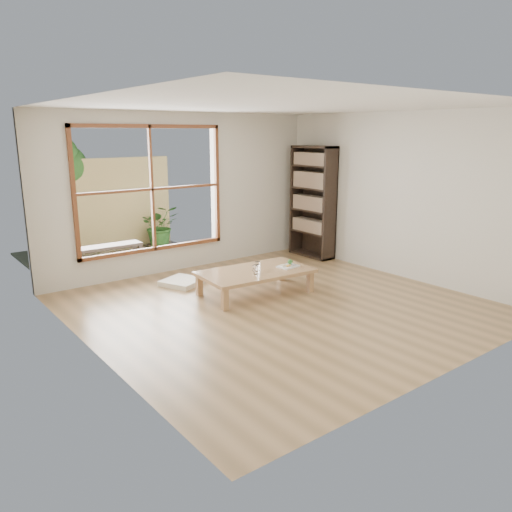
{
  "coord_description": "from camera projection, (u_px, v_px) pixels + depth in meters",
  "views": [
    {
      "loc": [
        -4.13,
        -4.88,
        2.28
      ],
      "look_at": [
        0.11,
        0.63,
        0.55
      ],
      "focal_mm": 35.0,
      "sensor_mm": 36.0,
      "label": 1
    }
  ],
  "objects": [
    {
      "name": "bamboo_fence",
      "position": [
        104.0,
        205.0,
        9.68
      ],
      "size": [
        2.8,
        0.06,
        1.8
      ],
      "primitive_type": "cube",
      "color": "#DDBB71",
      "rests_on": "ground"
    },
    {
      "name": "deck",
      "position": [
        128.0,
        260.0,
        9.13
      ],
      "size": [
        2.8,
        2.0,
        0.05
      ],
      "primitive_type": "cube",
      "color": "#3B322B",
      "rests_on": "ground"
    },
    {
      "name": "glass_tall",
      "position": [
        256.0,
        269.0,
        6.97
      ],
      "size": [
        0.07,
        0.07,
        0.13
      ],
      "primitive_type": "cylinder",
      "color": "silver",
      "rests_on": "low_table"
    },
    {
      "name": "garden_bench",
      "position": [
        108.0,
        248.0,
        8.61
      ],
      "size": [
        1.14,
        0.35,
        0.36
      ],
      "rotation": [
        0.0,
        0.0,
        -0.01
      ],
      "color": "#30231A",
      "rests_on": "deck"
    },
    {
      "name": "glass_short",
      "position": [
        258.0,
        265.0,
        7.27
      ],
      "size": [
        0.08,
        0.08,
        0.1
      ],
      "primitive_type": "cylinder",
      "color": "silver",
      "rests_on": "low_table"
    },
    {
      "name": "shrub_left",
      "position": [
        58.0,
        235.0,
        8.8
      ],
      "size": [
        0.64,
        0.56,
        0.99
      ],
      "primitive_type": "imported",
      "rotation": [
        0.0,
        0.0,
        0.25
      ],
      "color": "#326826",
      "rests_on": "deck"
    },
    {
      "name": "shrub_right",
      "position": [
        160.0,
        226.0,
        10.11
      ],
      "size": [
        0.91,
        0.85,
        0.83
      ],
      "primitive_type": "imported",
      "rotation": [
        0.0,
        0.0,
        -0.32
      ],
      "color": "#326826",
      "rests_on": "deck"
    },
    {
      "name": "food_tray",
      "position": [
        289.0,
        265.0,
        7.36
      ],
      "size": [
        0.32,
        0.25,
        0.09
      ],
      "rotation": [
        0.0,
        0.0,
        0.11
      ],
      "color": "white",
      "rests_on": "low_table"
    },
    {
      "name": "low_table",
      "position": [
        255.0,
        273.0,
        7.17
      ],
      "size": [
        1.66,
        1.02,
        0.35
      ],
      "rotation": [
        0.0,
        0.0,
        -0.08
      ],
      "color": "#A17A4E",
      "rests_on": "ground"
    },
    {
      "name": "glass_mid",
      "position": [
        258.0,
        267.0,
        7.16
      ],
      "size": [
        0.06,
        0.06,
        0.09
      ],
      "primitive_type": "cylinder",
      "color": "silver",
      "rests_on": "low_table"
    },
    {
      "name": "glass_small",
      "position": [
        255.0,
        268.0,
        7.13
      ],
      "size": [
        0.06,
        0.06,
        0.08
      ],
      "primitive_type": "cylinder",
      "color": "silver",
      "rests_on": "low_table"
    },
    {
      "name": "ground",
      "position": [
        278.0,
        305.0,
        6.75
      ],
      "size": [
        5.0,
        5.0,
        0.0
      ],
      "primitive_type": "plane",
      "color": "#AA8355",
      "rests_on": "ground"
    },
    {
      "name": "floor_cushion",
      "position": [
        182.0,
        282.0,
        7.67
      ],
      "size": [
        0.7,
        0.7,
        0.08
      ],
      "primitive_type": "cube",
      "rotation": [
        0.0,
        0.0,
        0.4
      ],
      "color": "white",
      "rests_on": "ground"
    },
    {
      "name": "bookshelf",
      "position": [
        313.0,
        202.0,
        9.23
      ],
      "size": [
        0.33,
        0.92,
        2.04
      ],
      "primitive_type": "cube",
      "color": "#30231A",
      "rests_on": "ground"
    },
    {
      "name": "garden_tree",
      "position": [
        59.0,
        168.0,
        9.34
      ],
      "size": [
        1.04,
        0.85,
        2.22
      ],
      "color": "#4C3D2D",
      "rests_on": "ground"
    }
  ]
}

